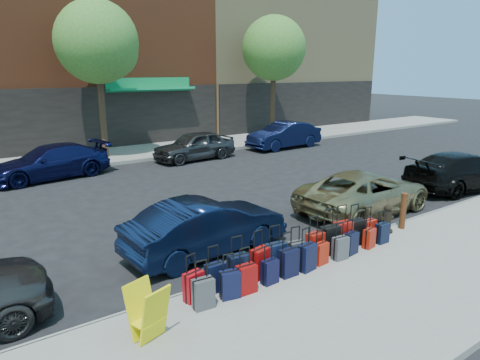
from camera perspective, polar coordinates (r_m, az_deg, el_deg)
ground at (r=13.33m, az=-6.68°, el=-4.37°), size 120.00×120.00×0.00m
sidewalk_near at (r=8.62m, az=15.21°, el=-15.31°), size 60.00×4.00×0.15m
sidewalk_far at (r=22.36m, az=-19.03°, el=2.85°), size 60.00×4.00×0.15m
curb_near at (r=9.86m, az=6.07°, el=-10.89°), size 60.00×0.08×0.15m
curb_far at (r=20.46m, az=-17.42°, el=1.95°), size 60.00×0.08×0.15m
building_right at (r=36.75m, az=2.10°, el=21.85°), size 15.00×12.12×18.00m
tree_center at (r=21.69m, az=-18.15°, el=16.80°), size 3.80×3.80×7.27m
tree_right at (r=26.80m, az=4.78°, el=16.87°), size 3.80×3.80×7.27m
suitcase_front_0 at (r=8.13m, az=-6.21°, el=-13.90°), size 0.41×0.28×0.90m
suitcase_front_1 at (r=8.39m, az=-3.33°, el=-12.83°), size 0.38×0.21×0.92m
suitcase_front_2 at (r=8.63m, az=-0.22°, el=-11.82°), size 0.43×0.26×0.99m
suitcase_front_3 at (r=8.89m, az=2.74°, el=-10.97°), size 0.45×0.30×1.01m
suitcase_front_4 at (r=9.12m, az=4.80°, el=-10.29°), size 0.45×0.28×1.02m
suitcase_front_5 at (r=9.47m, az=7.49°, el=-9.69°), size 0.39×0.26×0.88m
suitcase_front_6 at (r=9.82m, az=9.97°, el=-8.66°), size 0.42×0.24×1.00m
suitcase_front_7 at (r=10.14m, az=11.86°, el=-7.83°), size 0.46×0.27×1.08m
suitcase_front_8 at (r=10.48m, az=13.49°, el=-7.19°), size 0.48×0.31×1.07m
suitcase_front_9 at (r=10.79m, az=15.11°, el=-6.74°), size 0.44×0.27×1.02m
suitcase_front_10 at (r=11.16m, az=16.79°, el=-6.41°), size 0.36×0.20×0.87m
suitcase_back_0 at (r=7.89m, az=-4.91°, el=-14.83°), size 0.40×0.25×0.90m
suitcase_back_1 at (r=8.17m, az=-1.38°, el=-13.75°), size 0.40×0.28×0.87m
suitcase_back_2 at (r=8.34m, az=0.86°, el=-13.05°), size 0.39×0.23×0.91m
suitcase_back_3 at (r=8.69m, az=3.99°, el=-12.09°), size 0.35×0.22×0.81m
suitcase_back_4 at (r=9.00m, az=6.50°, el=-10.87°), size 0.40×0.23×0.94m
suitcase_back_5 at (r=9.29m, az=8.96°, el=-10.14°), size 0.43×0.29×0.94m
suitcase_back_6 at (r=9.64m, az=10.73°, el=-9.58°), size 0.35×0.22×0.79m
suitcase_back_7 at (r=9.94m, az=13.23°, el=-8.83°), size 0.37×0.23×0.85m
suitcase_back_8 at (r=10.28m, az=14.58°, el=-8.16°), size 0.37×0.25×0.83m
suitcase_back_9 at (r=10.74m, az=16.85°, el=-7.44°), size 0.35×0.24×0.77m
suitcase_back_10 at (r=11.12m, az=18.42°, el=-6.73°), size 0.34×0.20×0.81m
fire_hydrant at (r=11.86m, az=19.00°, el=-4.97°), size 0.39×0.34×0.75m
bollard at (r=12.21m, az=20.93°, el=-3.80°), size 0.18×0.18×0.98m
display_rack at (r=7.16m, az=-12.18°, el=-16.88°), size 0.66×0.69×0.91m
car_near_1 at (r=10.27m, az=-4.52°, el=-6.22°), size 4.11×1.68×1.33m
car_near_2 at (r=13.66m, az=16.32°, el=-1.53°), size 4.80×2.41×1.30m
car_near_3 at (r=17.62m, az=27.45°, el=1.06°), size 4.96×2.56×1.38m
car_far_1 at (r=18.85m, az=-24.00°, el=2.20°), size 4.89×2.53×1.36m
car_far_2 at (r=20.98m, az=-6.08°, el=4.58°), size 4.23×1.98×1.40m
car_far_3 at (r=24.18m, az=5.90°, el=5.98°), size 4.49×1.71×1.46m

